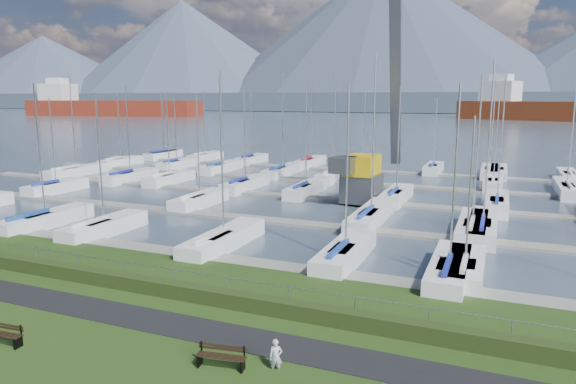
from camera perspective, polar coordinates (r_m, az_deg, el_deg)
The scene contains 13 objects.
path at distance 23.19m, azimuth -14.74°, elevation -13.66°, with size 160.00×2.00×0.04m, color black.
water at distance 280.16m, azimuth 19.97°, elevation 7.92°, with size 800.00×540.00×0.20m, color #41505F.
hedge at distance 25.00m, azimuth -11.13°, elevation -10.84°, with size 80.00×0.70×0.70m, color #253413.
fence at distance 25.02m, azimuth -10.69°, elevation -8.73°, with size 0.04×0.04×80.00m, color gray.
foothill at distance 349.94m, azimuth 20.60°, elevation 9.33°, with size 900.00×80.00×12.00m, color #425161.
mountains at distance 425.98m, azimuth 22.38°, elevation 14.80°, with size 1190.00×360.00×115.00m.
docks at distance 48.48m, azimuth 6.34°, elevation -0.94°, with size 90.00×41.60×0.25m.
bench_left at distance 23.17m, azimuth -29.18°, elevation -13.62°, with size 1.83×0.57×0.85m.
bench_right at distance 19.01m, azimuth -7.40°, elevation -17.68°, with size 1.84×0.69×0.85m.
person at distance 18.67m, azimuth -1.37°, elevation -17.43°, with size 0.46×0.30×1.25m, color silver.
crane at distance 47.78m, azimuth 9.21°, elevation 5.54°, with size 5.19×13.29×22.35m.
cargo_ship_west at distance 282.38m, azimuth -19.63°, elevation 8.77°, with size 93.07×29.60×21.50m.
sailboat_fleet at distance 50.75m, azimuth 6.32°, elevation 5.97°, with size 75.65×49.11×13.17m.
Camera 1 is at (13.10, -19.68, 9.38)m, focal length 32.00 mm.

